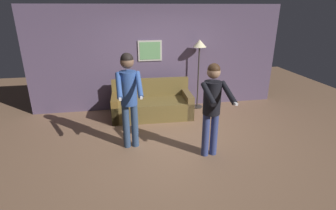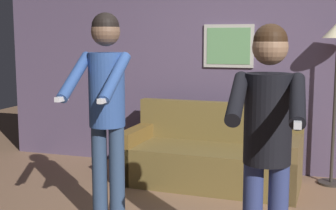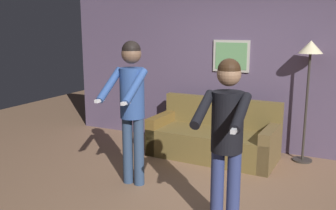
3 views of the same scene
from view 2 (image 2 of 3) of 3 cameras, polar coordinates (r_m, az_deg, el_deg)
name	(u,v)px [view 2 (image 2 of 3)]	position (r m, az deg, el deg)	size (l,w,h in m)	color
back_wall_assembly	(247,63)	(5.64, 9.56, 5.04)	(6.40, 0.09, 2.60)	#574761
couch	(211,159)	(5.21, 5.32, -6.56)	(1.93, 0.91, 0.87)	brown
person_standing_left	(106,98)	(3.89, -7.57, 0.83)	(0.45, 0.68, 1.80)	navy
person_standing_right	(268,131)	(3.00, 12.04, -3.14)	(0.46, 0.68, 1.68)	navy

